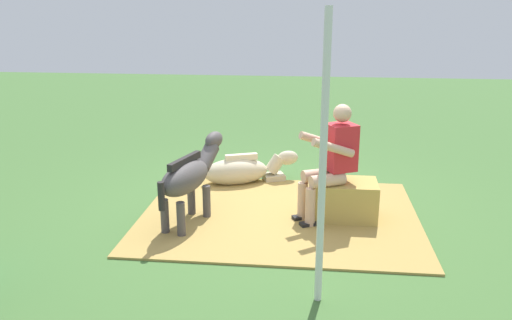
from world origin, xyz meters
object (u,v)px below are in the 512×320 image
Objects in this scene: hay_bale at (343,201)px; person_seated at (331,159)px; pony_lying at (243,170)px; tent_pole_left at (323,164)px; pony_standing at (189,176)px.

person_seated reaches higher than hay_bale.
tent_pole_left is (-1.02, 2.84, 0.99)m from pony_lying.
pony_lying is (-0.40, -1.40, -0.37)m from pony_standing.
tent_pole_left reaches higher than person_seated.
hay_bale is 0.32× the size of tent_pole_left.
hay_bale is 1.70m from pony_lying.
pony_standing is 1.50m from pony_lying.
pony_standing is at bearing 73.97° from pony_lying.
person_seated is 1.75m from tent_pole_left.
hay_bale reaches higher than pony_lying.
tent_pole_left is (0.28, 1.74, 0.95)m from hay_bale.
person_seated is 1.02× the size of pony_standing.
pony_lying is (1.29, -1.10, -0.04)m from hay_bale.
person_seated is at bearing -171.03° from pony_standing.
person_seated is 1.71m from pony_lying.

